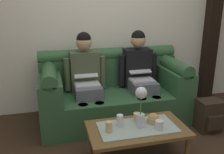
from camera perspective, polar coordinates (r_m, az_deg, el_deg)
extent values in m
cube|color=silver|center=(3.74, -1.76, 14.79)|extent=(6.00, 0.12, 2.90)
cube|color=black|center=(4.35, 22.23, 13.93)|extent=(0.20, 0.20, 2.90)
cube|color=#2D5633|center=(3.46, 0.58, -6.69)|extent=(1.96, 0.88, 0.42)
cube|color=#2D5633|center=(3.62, -0.72, 1.34)|extent=(1.96, 0.22, 0.40)
cylinder|color=#2D5633|center=(3.55, -0.74, 5.28)|extent=(1.96, 0.18, 0.18)
cube|color=#2D5633|center=(3.23, -14.00, -2.30)|extent=(0.28, 0.88, 0.28)
cylinder|color=#2D5633|center=(3.17, -14.25, 0.84)|extent=(0.18, 0.88, 0.18)
cube|color=#2D5633|center=(3.62, 13.58, -0.11)|extent=(0.28, 0.88, 0.28)
cylinder|color=#2D5633|center=(3.57, 13.79, 2.72)|extent=(0.18, 0.88, 0.18)
cube|color=#595B66|center=(3.22, -5.59, -3.12)|extent=(0.34, 0.40, 0.15)
cylinder|color=#595B66|center=(3.09, -6.55, -9.87)|extent=(0.12, 0.12, 0.42)
cylinder|color=#595B66|center=(3.12, -2.86, -9.51)|extent=(0.12, 0.12, 0.42)
cube|color=#475138|center=(3.39, -6.31, 1.36)|extent=(0.38, 0.22, 0.54)
cylinder|color=#475138|center=(3.33, -10.20, 0.56)|extent=(0.09, 0.09, 0.44)
cylinder|color=#475138|center=(3.39, -2.27, 1.13)|extent=(0.09, 0.09, 0.44)
sphere|color=tan|center=(3.28, -6.49, 7.91)|extent=(0.21, 0.21, 0.21)
sphere|color=black|center=(3.28, -6.51, 8.60)|extent=(0.19, 0.19, 0.19)
cube|color=silver|center=(3.21, -5.69, -1.61)|extent=(0.31, 0.22, 0.02)
cube|color=silver|center=(3.32, -6.12, 0.93)|extent=(0.31, 0.21, 0.08)
cube|color=black|center=(3.31, -6.09, 0.84)|extent=(0.27, 0.18, 0.06)
cube|color=#595B66|center=(3.41, 6.97, -2.03)|extent=(0.34, 0.40, 0.15)
cylinder|color=#595B66|center=(3.26, 6.76, -8.39)|extent=(0.12, 0.12, 0.42)
cylinder|color=#595B66|center=(3.33, 10.02, -7.95)|extent=(0.12, 0.12, 0.42)
cube|color=black|center=(3.56, 5.72, 2.18)|extent=(0.38, 0.22, 0.54)
cylinder|color=black|center=(3.46, 2.26, 1.45)|extent=(0.09, 0.09, 0.44)
cylinder|color=black|center=(3.62, 9.43, 1.93)|extent=(0.09, 0.09, 0.44)
sphere|color=tan|center=(3.46, 6.03, 8.41)|extent=(0.21, 0.21, 0.21)
sphere|color=black|center=(3.46, 6.05, 9.07)|extent=(0.19, 0.19, 0.19)
cube|color=silver|center=(3.40, 6.90, -0.60)|extent=(0.31, 0.22, 0.02)
cube|color=silver|center=(3.49, 6.17, 1.79)|extent=(0.31, 0.21, 0.07)
cube|color=black|center=(3.48, 6.23, 1.70)|extent=(0.27, 0.18, 0.05)
cube|color=brown|center=(2.61, 5.81, -11.84)|extent=(1.01, 0.57, 0.04)
cube|color=#9EB2A8|center=(2.60, 5.83, -11.38)|extent=(0.79, 0.40, 0.01)
cylinder|color=brown|center=(2.70, 16.95, -16.00)|extent=(0.06, 0.06, 0.33)
cylinder|color=brown|center=(2.80, -5.08, -13.98)|extent=(0.06, 0.06, 0.33)
cylinder|color=brown|center=(3.05, 12.45, -11.53)|extent=(0.06, 0.06, 0.33)
cylinder|color=silver|center=(2.57, 6.50, -9.84)|extent=(0.08, 0.08, 0.14)
cylinder|color=#3D7538|center=(2.50, 6.63, -6.52)|extent=(0.01, 0.01, 0.19)
sphere|color=silver|center=(2.45, 6.74, -3.62)|extent=(0.12, 0.12, 0.12)
cylinder|color=tan|center=(2.68, 9.44, -9.69)|extent=(0.13, 0.13, 0.06)
sphere|color=tan|center=(2.67, 9.46, -9.30)|extent=(0.11, 0.11, 0.11)
cylinder|color=#DBB77A|center=(2.47, -0.73, -11.35)|extent=(0.06, 0.06, 0.11)
cylinder|color=silver|center=(2.56, 10.78, -10.75)|extent=(0.08, 0.08, 0.09)
cylinder|color=silver|center=(2.57, 1.83, -9.97)|extent=(0.07, 0.07, 0.12)
cylinder|color=#DBB77A|center=(2.70, 5.80, -9.11)|extent=(0.08, 0.08, 0.08)
cube|color=#2D2319|center=(3.45, 21.35, -8.16)|extent=(0.30, 0.23, 0.41)
cube|color=#2D2319|center=(3.37, 22.59, -9.69)|extent=(0.21, 0.05, 0.18)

